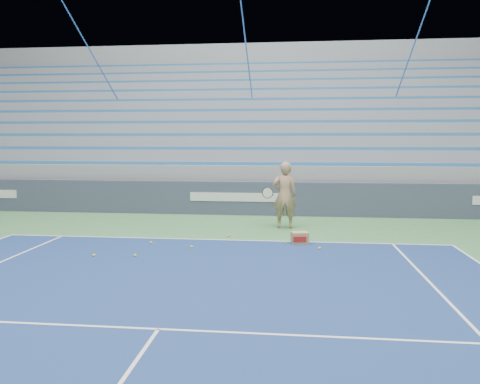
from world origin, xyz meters
name	(u,v)px	position (x,y,z in m)	size (l,w,h in m)	color
sponsor_barrier	(239,198)	(0.00, 15.88, 0.55)	(30.00, 0.32, 1.10)	#3A4358
bleachers	(253,142)	(0.00, 21.60, 2.36)	(31.00, 9.15, 7.30)	gray
tennis_player	(284,195)	(1.52, 13.68, 0.93)	(0.96, 0.87, 1.86)	tan
ball_box	(300,238)	(1.93, 11.69, 0.15)	(0.44, 0.37, 0.29)	tan
tennis_ball_0	(228,236)	(0.13, 12.30, 0.03)	(0.07, 0.07, 0.07)	#D6E82F
tennis_ball_1	(307,239)	(2.12, 12.15, 0.03)	(0.07, 0.07, 0.07)	#D6E82F
tennis_ball_2	(320,248)	(2.36, 11.14, 0.03)	(0.07, 0.07, 0.07)	#D6E82F
tennis_ball_3	(192,247)	(-0.54, 10.98, 0.03)	(0.07, 0.07, 0.07)	#D6E82F
tennis_ball_4	(94,255)	(-2.43, 9.97, 0.03)	(0.07, 0.07, 0.07)	#D6E82F
tennis_ball_5	(285,242)	(1.57, 11.69, 0.03)	(0.07, 0.07, 0.07)	#D6E82F
tennis_ball_6	(151,243)	(-1.59, 11.28, 0.03)	(0.07, 0.07, 0.07)	#D6E82F
tennis_ball_7	(135,255)	(-1.56, 10.06, 0.03)	(0.07, 0.07, 0.07)	#D6E82F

